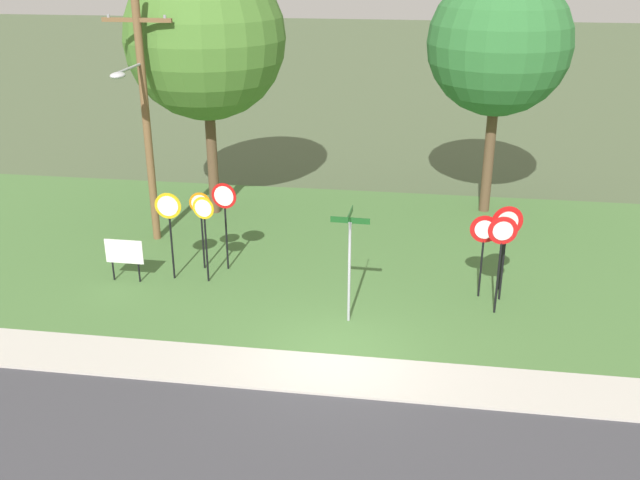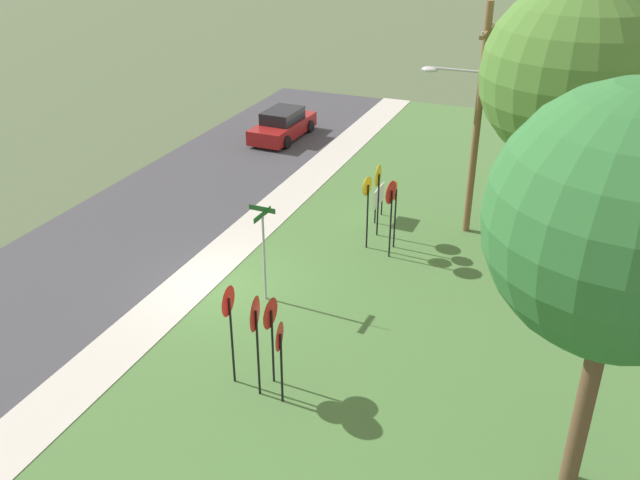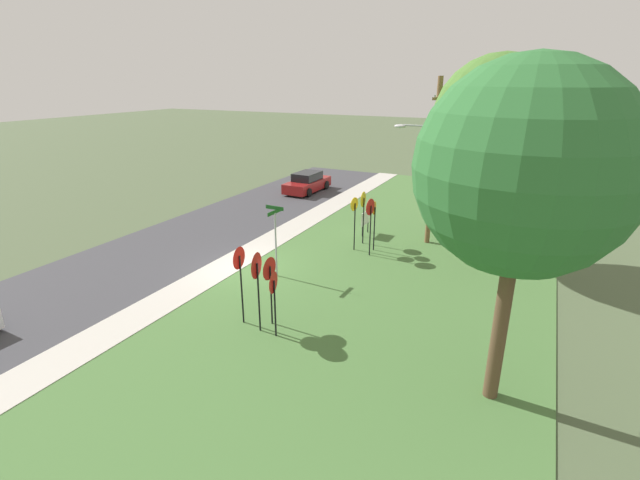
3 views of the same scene
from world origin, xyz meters
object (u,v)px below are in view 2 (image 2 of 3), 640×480
yield_sign_near_right (270,321)px  oak_tree_left (572,75)px  oak_tree_right (626,223)px  yield_sign_far_left (255,323)px  utility_pole (474,114)px  yield_sign_near_left (280,345)px  street_name_post (264,245)px  stop_sign_far_center (367,198)px  yield_sign_far_right (229,312)px  parked_hatchback_near (283,125)px  stop_sign_far_left (391,202)px  notice_board (379,198)px  stop_sign_near_right (378,185)px  stop_sign_near_left (395,201)px

yield_sign_near_right → oak_tree_left: oak_tree_left is taller
oak_tree_left → oak_tree_right: size_ratio=1.05×
yield_sign_far_left → utility_pole: size_ratio=0.34×
yield_sign_near_left → oak_tree_left: 11.56m
yield_sign_near_right → oak_tree_right: bearing=85.4°
yield_sign_near_right → street_name_post: (-3.34, -1.83, 0.02)m
stop_sign_far_center → street_name_post: (4.18, -1.67, -0.04)m
yield_sign_near_left → yield_sign_far_right: yield_sign_far_right is taller
yield_sign_near_left → street_name_post: (-3.93, -2.34, 0.16)m
stop_sign_far_center → yield_sign_far_right: yield_sign_far_right is taller
utility_pole → yield_sign_far_left: bearing=-14.1°
yield_sign_near_left → parked_hatchback_near: size_ratio=0.51×
stop_sign_far_left → notice_board: stop_sign_far_left is taller
oak_tree_left → yield_sign_near_right: bearing=-31.2°
street_name_post → parked_hatchback_near: (-13.58, -5.77, -1.16)m
stop_sign_near_right → notice_board: size_ratio=2.06×
street_name_post → notice_board: bearing=170.2°
utility_pole → notice_board: 4.53m
yield_sign_far_left → street_name_post: bearing=-167.3°
parked_hatchback_near → stop_sign_far_left: bearing=42.3°
yield_sign_near_left → yield_sign_near_right: bearing=-149.0°
stop_sign_near_left → stop_sign_far_left: (0.70, 0.05, 0.26)m
stop_sign_near_left → parked_hatchback_near: size_ratio=0.55×
notice_board → oak_tree_right: oak_tree_right is taller
yield_sign_far_left → oak_tree_left: size_ratio=0.31×
yield_sign_far_right → oak_tree_left: (-9.28, 6.29, 3.99)m
stop_sign_far_left → yield_sign_near_right: bearing=2.5°
utility_pole → oak_tree_right: (10.66, 4.39, 1.60)m
yield_sign_far_right → notice_board: bearing=172.0°
notice_board → stop_sign_far_left: bearing=24.9°
yield_sign_near_right → oak_tree_right: oak_tree_right is taller
stop_sign_far_center → yield_sign_far_right: 7.92m
stop_sign_far_center → parked_hatchback_near: stop_sign_far_center is taller
street_name_post → notice_board: size_ratio=2.37×
street_name_post → stop_sign_near_right: bearing=163.9°
stop_sign_far_center → yield_sign_near_right: 7.53m
yield_sign_near_right → yield_sign_far_right: size_ratio=0.88×
stop_sign_far_center → oak_tree_left: oak_tree_left is taller
stop_sign_near_left → stop_sign_far_center: 0.92m
stop_sign_far_center → yield_sign_near_left: size_ratio=1.17×
stop_sign_far_left → utility_pole: utility_pole is taller
yield_sign_far_right → oak_tree_left: 11.90m
yield_sign_near_left → street_name_post: street_name_post is taller
stop_sign_near_left → parked_hatchback_near: bearing=-143.6°
stop_sign_far_left → yield_sign_far_left: 7.78m
yield_sign_far_left → notice_board: (-10.36, -0.35, -1.18)m
stop_sign_near_right → yield_sign_far_right: 8.93m
stop_sign_far_left → utility_pole: 4.11m
stop_sign_near_right → yield_sign_near_left: stop_sign_near_right is taller
stop_sign_far_left → notice_board: bearing=-147.4°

